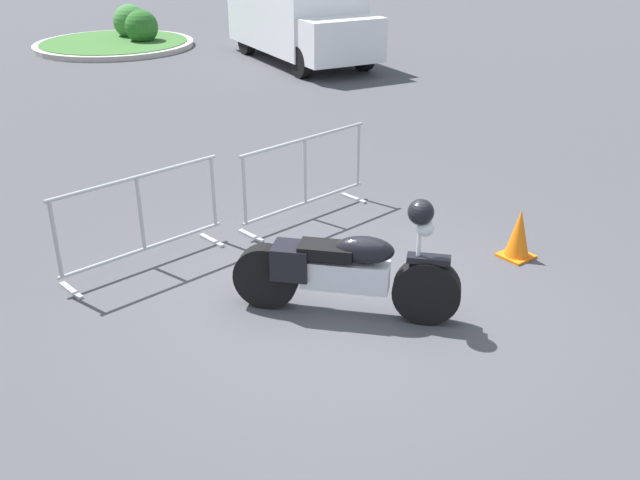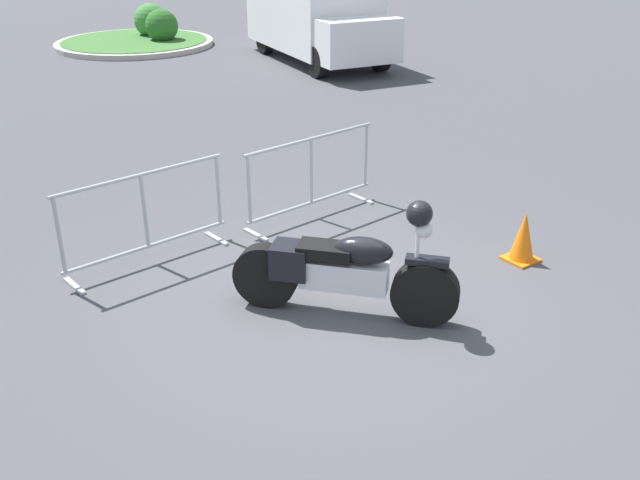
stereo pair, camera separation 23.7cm
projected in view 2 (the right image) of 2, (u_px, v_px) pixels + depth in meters
ground_plane at (338, 305)px, 7.23m from camera, size 120.00×120.00×0.00m
motorcycle at (344, 270)px, 6.88m from camera, size 1.61×1.80×1.27m
crowd_barrier_near at (145, 218)px, 7.86m from camera, size 2.03×0.62×1.07m
crowd_barrier_far at (311, 177)px, 9.03m from camera, size 2.03×0.62×1.07m
delivery_van at (316, 11)px, 18.00m from camera, size 2.75×5.25×2.31m
pedestrian at (280, 9)px, 20.70m from camera, size 0.47×0.47×1.69m
planter_island at (142, 36)px, 20.53m from camera, size 4.44×4.44×1.05m
traffic_cone at (523, 237)px, 8.01m from camera, size 0.34×0.34×0.59m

